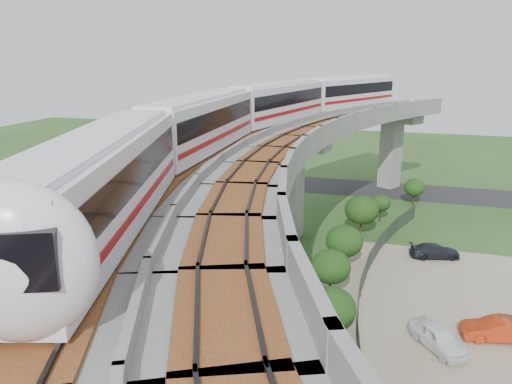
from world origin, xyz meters
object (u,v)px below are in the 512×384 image
Objects in this scene: car_white at (438,337)px; car_dark at (435,251)px; metro_train at (268,112)px; car_red at (498,329)px.

car_dark is (0.42, 14.07, -0.09)m from car_white.
car_white is at bearing -35.70° from metro_train.
car_red reaches higher than car_dark.
car_red reaches higher than car_white.
metro_train reaches higher than car_red.
metro_train is at bearing -124.45° from car_red.
car_red is 1.02× the size of car_dark.
car_dark is at bearing -176.26° from car_red.
car_white is at bearing 162.52° from car_dark.
metro_train is 21.34m from car_red.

